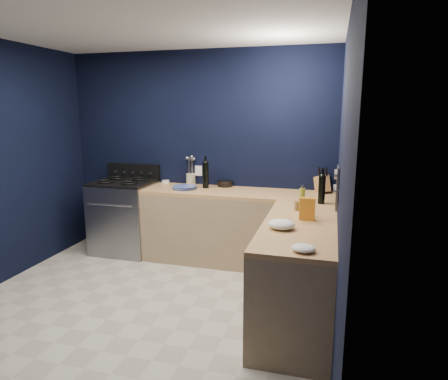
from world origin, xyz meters
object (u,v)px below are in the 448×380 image
(gas_range, at_px, (125,218))
(crouton_bag, at_px, (307,209))
(knife_block, at_px, (322,184))
(plate_stack, at_px, (184,187))
(utensil_crock, at_px, (191,179))

(gas_range, distance_m, crouton_bag, 2.68)
(gas_range, xyz_separation_m, knife_block, (2.51, 0.23, 0.54))
(gas_range, distance_m, knife_block, 2.58)
(plate_stack, distance_m, crouton_bag, 1.86)
(gas_range, xyz_separation_m, crouton_bag, (2.42, -1.02, 0.54))
(gas_range, relative_size, plate_stack, 3.18)
(plate_stack, bearing_deg, gas_range, 178.94)
(plate_stack, bearing_deg, knife_block, 8.34)
(utensil_crock, bearing_deg, plate_stack, -86.37)
(utensil_crock, relative_size, knife_block, 0.74)
(utensil_crock, height_order, crouton_bag, crouton_bag)
(crouton_bag, bearing_deg, gas_range, 157.25)
(knife_block, height_order, crouton_bag, knife_block)
(knife_block, distance_m, crouton_bag, 1.25)
(knife_block, bearing_deg, gas_range, 151.58)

